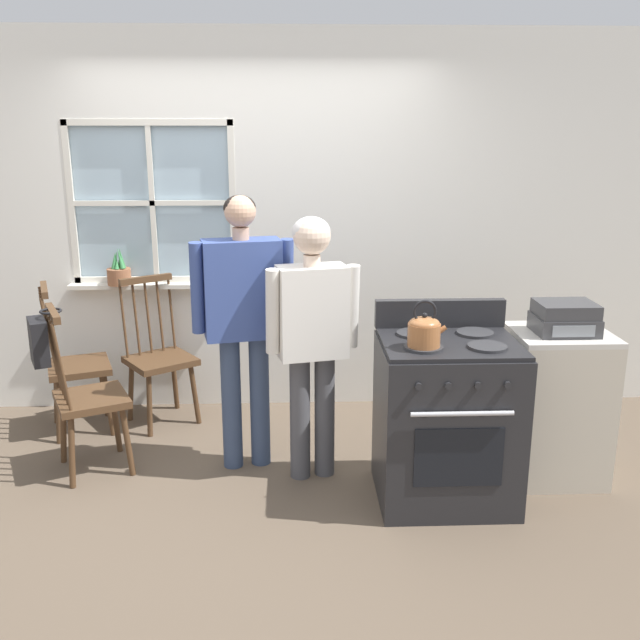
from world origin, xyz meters
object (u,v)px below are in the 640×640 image
(chair_by_window, at_px, (87,399))
(person_elderly_left, at_px, (243,308))
(chair_near_wall, at_px, (159,359))
(potted_plant, at_px, (119,273))
(person_teen_center, at_px, (312,323))
(side_counter, at_px, (555,405))
(stereo, at_px, (565,318))
(kettle, at_px, (424,330))
(stove, at_px, (446,419))
(handbag, at_px, (39,340))
(chair_center_cluster, at_px, (75,366))

(chair_by_window, xyz_separation_m, person_elderly_left, (0.94, 0.03, 0.54))
(chair_near_wall, xyz_separation_m, potted_plant, (-0.30, 0.25, 0.57))
(person_teen_center, bearing_deg, side_counter, -14.50)
(stereo, bearing_deg, chair_by_window, 175.96)
(person_teen_center, distance_m, kettle, 0.71)
(chair_near_wall, distance_m, kettle, 2.14)
(kettle, relative_size, stereo, 0.73)
(person_teen_center, height_order, potted_plant, person_teen_center)
(stove, distance_m, handbag, 2.35)
(chair_near_wall, distance_m, chair_center_cluster, 0.56)
(chair_near_wall, bearing_deg, person_elderly_left, -82.00)
(kettle, relative_size, side_counter, 0.27)
(chair_center_cluster, height_order, handbag, same)
(chair_center_cluster, relative_size, potted_plant, 3.84)
(chair_near_wall, height_order, person_elderly_left, person_elderly_left)
(stove, xyz_separation_m, handbag, (-2.29, 0.31, 0.39))
(person_elderly_left, height_order, handbag, person_elderly_left)
(potted_plant, bearing_deg, kettle, -38.57)
(person_elderly_left, distance_m, person_teen_center, 0.44)
(chair_near_wall, bearing_deg, side_counter, -54.69)
(stove, height_order, kettle, kettle)
(chair_near_wall, relative_size, stove, 0.95)
(handbag, xyz_separation_m, side_counter, (3.00, -0.08, -0.41))
(chair_by_window, distance_m, potted_plant, 1.14)
(side_counter, xyz_separation_m, stereo, (0.00, -0.02, 0.54))
(chair_center_cluster, relative_size, kettle, 4.19)
(chair_near_wall, xyz_separation_m, person_elderly_left, (0.65, -0.71, 0.54))
(person_teen_center, bearing_deg, chair_center_cluster, 142.95)
(chair_by_window, distance_m, side_counter, 2.79)
(chair_center_cluster, bearing_deg, stove, -133.30)
(side_counter, bearing_deg, chair_by_window, 176.38)
(chair_center_cluster, distance_m, handbag, 0.81)
(chair_center_cluster, xyz_separation_m, person_teen_center, (1.59, -0.73, 0.49))
(kettle, bearing_deg, person_elderly_left, 149.50)
(person_elderly_left, height_order, stove, person_elderly_left)
(side_counter, bearing_deg, stove, -161.84)
(stove, xyz_separation_m, kettle, (-0.17, -0.13, 0.55))
(stove, bearing_deg, chair_by_window, 168.96)
(person_elderly_left, relative_size, side_counter, 1.85)
(chair_by_window, bearing_deg, side_counter, -118.28)
(chair_near_wall, distance_m, stove, 2.12)
(person_teen_center, height_order, kettle, person_teen_center)
(handbag, bearing_deg, stereo, -1.90)
(chair_center_cluster, bearing_deg, chair_near_wall, -96.15)
(chair_by_window, bearing_deg, person_teen_center, -119.87)
(person_elderly_left, relative_size, handbag, 5.43)
(person_teen_center, relative_size, side_counter, 1.74)
(chair_center_cluster, distance_m, person_teen_center, 1.82)
(handbag, height_order, stereo, stereo)
(chair_center_cluster, height_order, person_elderly_left, person_elderly_left)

